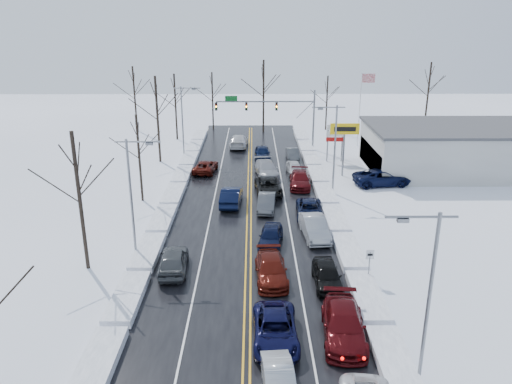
{
  "coord_description": "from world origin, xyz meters",
  "views": [
    {
      "loc": [
        0.36,
        -38.06,
        17.0
      ],
      "look_at": [
        0.62,
        3.29,
        2.5
      ],
      "focal_mm": 35.0,
      "sensor_mm": 36.0,
      "label": 1
    }
  ],
  "objects_px": {
    "tires_plus_sign": "(345,133)",
    "flagpole": "(361,103)",
    "dealership_building": "(456,148)",
    "traffic_signal_mast": "(276,109)",
    "oncoming_car_0": "(231,204)"
  },
  "relations": [
    {
      "from": "tires_plus_sign",
      "to": "dealership_building",
      "type": "distance_m",
      "value": 13.82
    },
    {
      "from": "traffic_signal_mast",
      "to": "tires_plus_sign",
      "type": "height_order",
      "value": "traffic_signal_mast"
    },
    {
      "from": "tires_plus_sign",
      "to": "flagpole",
      "type": "distance_m",
      "value": 14.79
    },
    {
      "from": "oncoming_car_0",
      "to": "traffic_signal_mast",
      "type": "bearing_deg",
      "value": -99.93
    },
    {
      "from": "flagpole",
      "to": "oncoming_car_0",
      "type": "xyz_separation_m",
      "value": [
        -16.89,
        -23.18,
        -5.93
      ]
    },
    {
      "from": "traffic_signal_mast",
      "to": "flagpole",
      "type": "distance_m",
      "value": 11.9
    },
    {
      "from": "traffic_signal_mast",
      "to": "oncoming_car_0",
      "type": "height_order",
      "value": "traffic_signal_mast"
    },
    {
      "from": "tires_plus_sign",
      "to": "oncoming_car_0",
      "type": "xyz_separation_m",
      "value": [
        -12.22,
        -9.18,
        -4.99
      ]
    },
    {
      "from": "dealership_building",
      "to": "oncoming_car_0",
      "type": "relative_size",
      "value": 3.95
    },
    {
      "from": "tires_plus_sign",
      "to": "oncoming_car_0",
      "type": "height_order",
      "value": "tires_plus_sign"
    },
    {
      "from": "flagpole",
      "to": "oncoming_car_0",
      "type": "height_order",
      "value": "flagpole"
    },
    {
      "from": "tires_plus_sign",
      "to": "dealership_building",
      "type": "relative_size",
      "value": 0.29
    },
    {
      "from": "tires_plus_sign",
      "to": "flagpole",
      "type": "xyz_separation_m",
      "value": [
        4.67,
        14.01,
        0.93
      ]
    },
    {
      "from": "flagpole",
      "to": "oncoming_car_0",
      "type": "distance_m",
      "value": 29.29
    },
    {
      "from": "traffic_signal_mast",
      "to": "oncoming_car_0",
      "type": "xyz_separation_m",
      "value": [
        -5.16,
        -21.17,
        -5.48
      ]
    }
  ]
}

